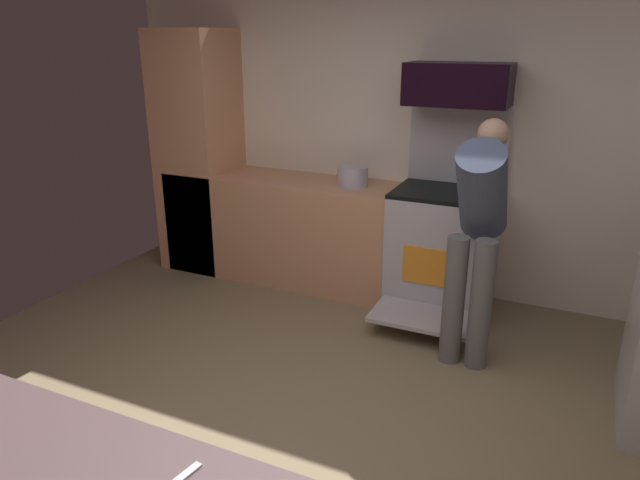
% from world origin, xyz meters
% --- Properties ---
extents(ground_plane, '(5.20, 4.80, 0.02)m').
position_xyz_m(ground_plane, '(0.00, 0.00, -0.01)').
color(ground_plane, '#7F6D50').
extents(wall_back, '(5.20, 0.12, 2.60)m').
position_xyz_m(wall_back, '(0.00, 2.34, 1.30)').
color(wall_back, silver).
rests_on(wall_back, ground).
extents(lower_cabinet_run, '(2.40, 0.60, 0.90)m').
position_xyz_m(lower_cabinet_run, '(-0.90, 1.98, 0.45)').
color(lower_cabinet_run, tan).
rests_on(lower_cabinet_run, ground).
extents(cabinet_column, '(0.60, 0.60, 2.10)m').
position_xyz_m(cabinet_column, '(-1.90, 1.98, 1.05)').
color(cabinet_column, tan).
rests_on(cabinet_column, ground).
extents(oven_range, '(0.76, 1.06, 1.56)m').
position_xyz_m(oven_range, '(0.35, 1.97, 0.51)').
color(oven_range, '#B7B3BA').
rests_on(oven_range, ground).
extents(microwave, '(0.74, 0.38, 0.30)m').
position_xyz_m(microwave, '(0.35, 2.06, 1.71)').
color(microwave, black).
rests_on(microwave, oven_range).
extents(person_cook, '(0.31, 0.63, 1.55)m').
position_xyz_m(person_cook, '(0.70, 1.31, 0.91)').
color(person_cook, '#5F5F5F').
rests_on(person_cook, ground).
extents(stock_pot, '(0.25, 0.25, 0.16)m').
position_xyz_m(stock_pot, '(-0.42, 1.98, 0.98)').
color(stock_pot, '#B8B3C7').
rests_on(stock_pot, lower_cabinet_run).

